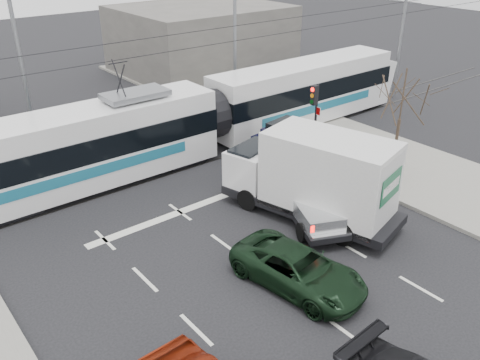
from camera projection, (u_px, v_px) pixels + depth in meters
ground at (316, 265)px, 17.49m from camera, size 120.00×120.00×0.00m
sidewalk_right at (457, 188)px, 22.50m from camera, size 6.00×60.00×0.15m
rails at (165, 168)px, 24.45m from camera, size 60.00×1.60×0.03m
building_right at (201, 39)px, 39.80m from camera, size 12.00×10.00×5.00m
bare_tree at (402, 99)px, 21.78m from camera, size 2.40×2.40×5.00m
traffic_signal at (315, 105)px, 24.41m from camera, size 0.44×0.44×3.60m
street_lamp_near at (232, 30)px, 29.04m from camera, size 2.38×0.25×9.00m
street_lamp_far at (15, 52)px, 24.00m from camera, size 2.38×0.25×9.00m
catenary at (159, 90)px, 22.72m from camera, size 60.00×0.20×7.00m
tram at (209, 116)px, 25.64m from camera, size 25.78×2.71×5.26m
silver_pickup at (305, 189)px, 20.39m from camera, size 3.99×5.78×2.00m
box_truck at (314, 177)px, 19.64m from camera, size 4.11×7.47×3.54m
navy_pickup at (300, 148)px, 23.89m from camera, size 2.63×5.42×2.19m
green_car at (298, 269)px, 16.23m from camera, size 2.75×4.84×1.27m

